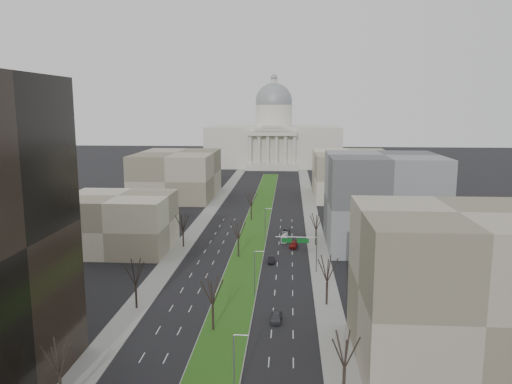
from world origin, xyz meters
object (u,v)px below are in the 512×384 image
at_px(car_red, 293,245).
at_px(box_van, 285,238).
at_px(car_grey_far, 285,231).
at_px(car_black, 271,260).
at_px(car_grey_near, 276,317).

distance_m(car_red, box_van, 6.36).
bearing_deg(car_grey_far, car_red, -74.25).
xyz_separation_m(car_black, box_van, (2.93, 19.08, 0.26)).
distance_m(car_black, box_van, 19.30).
xyz_separation_m(car_grey_near, car_black, (-2.09, 32.25, -0.07)).
distance_m(car_grey_near, car_red, 45.53).
bearing_deg(car_black, box_van, 77.08).
height_order(car_grey_near, car_grey_far, car_grey_near).
bearing_deg(car_red, car_black, -105.78).
bearing_deg(car_grey_far, car_black, -89.39).
bearing_deg(car_red, box_van, 117.86).
xyz_separation_m(car_red, car_grey_far, (-2.27, 14.47, -0.05)).
height_order(car_red, car_grey_far, car_red).
bearing_deg(box_van, car_grey_near, -87.89).
relative_size(car_grey_near, box_van, 0.65).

